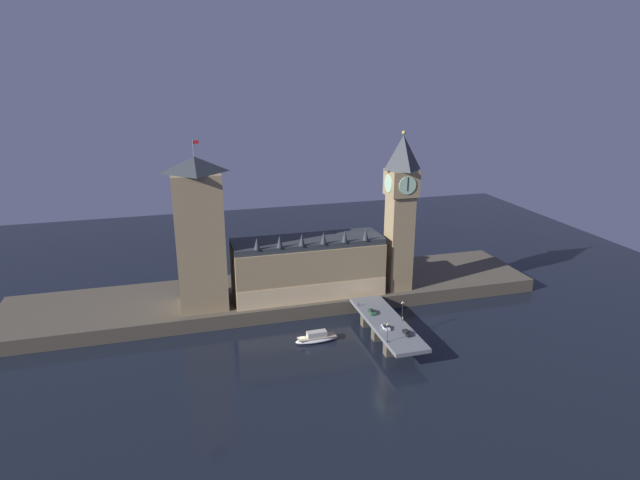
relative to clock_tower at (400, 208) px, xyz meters
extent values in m
plane|color=black|center=(-48.17, -26.29, -40.43)|extent=(400.00, 400.00, 0.00)
cube|color=#4C4438|center=(-48.17, 12.71, -37.60)|extent=(220.00, 42.00, 5.65)
cube|color=#9E845B|center=(-38.07, 3.74, -24.06)|extent=(60.73, 19.06, 21.43)
cube|color=beige|center=(-38.07, -5.91, -30.92)|extent=(60.73, 0.20, 7.72)
cube|color=#2D3338|center=(-38.07, 3.74, -12.14)|extent=(60.73, 17.53, 2.40)
cone|color=#2D3338|center=(-59.76, -4.36, -8.59)|extent=(2.40, 2.40, 4.72)
cone|color=#2D3338|center=(-51.08, -4.36, -8.59)|extent=(2.40, 2.40, 4.72)
cone|color=#2D3338|center=(-42.41, -4.36, -8.59)|extent=(2.40, 2.40, 4.72)
cone|color=#2D3338|center=(-33.73, -4.36, -8.59)|extent=(2.40, 2.40, 4.72)
cone|color=#2D3338|center=(-25.06, -4.36, -8.59)|extent=(2.40, 2.40, 4.72)
cone|color=#2D3338|center=(-16.38, -4.36, -8.59)|extent=(2.40, 2.40, 4.72)
cube|color=#9E845B|center=(0.00, 0.00, -14.77)|extent=(9.58, 9.58, 40.02)
cube|color=#9E845B|center=(0.00, 0.00, 10.45)|extent=(11.31, 11.31, 10.41)
cylinder|color=#B7E5B7|center=(0.00, -5.78, 10.45)|extent=(7.20, 0.25, 7.20)
cylinder|color=#B7E5B7|center=(0.00, 5.78, 10.45)|extent=(7.20, 0.25, 7.20)
cylinder|color=#B7E5B7|center=(5.78, 0.00, 10.45)|extent=(0.25, 7.20, 7.20)
cylinder|color=#B7E5B7|center=(-5.78, 0.00, 10.45)|extent=(0.25, 7.20, 7.20)
cube|color=black|center=(0.00, -5.96, 10.99)|extent=(0.36, 0.10, 5.40)
pyramid|color=#2D3338|center=(0.00, 0.00, 22.54)|extent=(11.31, 11.31, 13.77)
sphere|color=gold|center=(0.00, 0.00, 30.23)|extent=(1.60, 1.60, 1.60)
cube|color=#9E845B|center=(-80.23, 4.09, -8.44)|extent=(17.77, 17.77, 52.68)
pyramid|color=#2D3338|center=(-80.23, 4.09, 20.80)|extent=(18.13, 18.13, 5.78)
cylinder|color=#99999E|center=(-80.23, 4.09, 26.68)|extent=(0.24, 0.24, 6.00)
cube|color=red|center=(-79.13, 4.09, 28.78)|extent=(2.00, 0.08, 1.20)
cube|color=slate|center=(-17.48, -31.29, -34.27)|extent=(12.66, 46.00, 1.40)
cube|color=#4C4438|center=(-17.48, -42.79, -37.70)|extent=(10.76, 3.20, 5.45)
cube|color=#4C4438|center=(-17.48, -31.29, -37.70)|extent=(10.76, 3.20, 5.45)
cube|color=#4C4438|center=(-17.48, -19.79, -37.70)|extent=(10.76, 3.20, 5.45)
cube|color=#235633|center=(-20.27, -23.68, -32.99)|extent=(1.89, 4.44, 0.81)
cube|color=black|center=(-20.27, -23.68, -32.36)|extent=(1.55, 2.00, 0.45)
cylinder|color=black|center=(-21.16, -22.30, -33.25)|extent=(0.22, 0.64, 0.64)
cylinder|color=black|center=(-19.37, -22.30, -33.25)|extent=(0.22, 0.64, 0.64)
cylinder|color=black|center=(-21.16, -25.06, -33.25)|extent=(0.22, 0.64, 0.64)
cylinder|color=black|center=(-19.37, -25.06, -33.25)|extent=(0.22, 0.64, 0.64)
cube|color=white|center=(-20.27, -36.92, -33.00)|extent=(1.99, 4.17, 0.79)
cube|color=black|center=(-20.27, -36.92, -32.38)|extent=(1.63, 1.88, 0.45)
cylinder|color=black|center=(-21.21, -35.63, -33.25)|extent=(0.22, 0.64, 0.64)
cylinder|color=black|center=(-19.33, -35.63, -33.25)|extent=(0.22, 0.64, 0.64)
cylinder|color=black|center=(-21.21, -38.22, -33.25)|extent=(0.22, 0.64, 0.64)
cylinder|color=black|center=(-19.33, -38.22, -33.25)|extent=(0.22, 0.64, 0.64)
cube|color=black|center=(-14.70, -42.65, -33.03)|extent=(1.81, 4.74, 0.74)
cube|color=black|center=(-14.70, -42.65, -32.44)|extent=(1.48, 2.13, 0.45)
cylinder|color=black|center=(-13.84, -44.12, -33.25)|extent=(0.22, 0.64, 0.64)
cylinder|color=black|center=(-15.56, -44.12, -33.25)|extent=(0.22, 0.64, 0.64)
cylinder|color=black|center=(-13.84, -41.18, -33.25)|extent=(0.22, 0.64, 0.64)
cylinder|color=black|center=(-15.56, -41.18, -33.25)|extent=(0.22, 0.64, 0.64)
cylinder|color=black|center=(-11.92, -32.78, -33.15)|extent=(0.28, 0.28, 0.84)
cylinder|color=gray|center=(-11.92, -32.78, -32.38)|extent=(0.38, 0.38, 0.70)
sphere|color=tan|center=(-11.92, -32.78, -31.91)|extent=(0.23, 0.23, 0.23)
cylinder|color=black|center=(-23.05, -16.22, -33.16)|extent=(0.28, 0.28, 0.83)
cylinder|color=#47384C|center=(-23.05, -16.22, -32.40)|extent=(0.38, 0.38, 0.69)
sphere|color=tan|center=(-23.05, -16.22, -31.95)|extent=(0.22, 0.22, 0.22)
cylinder|color=#2D3333|center=(-23.45, -46.01, -33.32)|extent=(0.56, 0.56, 0.50)
cylinder|color=#2D3333|center=(-23.45, -46.01, -30.22)|extent=(0.18, 0.18, 5.71)
sphere|color=#F9E5A3|center=(-23.45, -46.01, -26.81)|extent=(0.60, 0.60, 0.60)
sphere|color=#F9E5A3|center=(-23.90, -46.01, -27.16)|extent=(0.44, 0.44, 0.44)
sphere|color=#F9E5A3|center=(-23.00, -46.01, -27.16)|extent=(0.44, 0.44, 0.44)
cylinder|color=#2D3333|center=(-11.52, -31.29, -33.32)|extent=(0.56, 0.56, 0.50)
cylinder|color=#2D3333|center=(-11.52, -31.29, -30.23)|extent=(0.18, 0.18, 5.70)
sphere|color=#F9E5A3|center=(-11.52, -31.29, -26.83)|extent=(0.60, 0.60, 0.60)
sphere|color=#F9E5A3|center=(-11.97, -31.29, -27.18)|extent=(0.44, 0.44, 0.44)
sphere|color=#F9E5A3|center=(-11.07, -31.29, -27.18)|extent=(0.44, 0.44, 0.44)
ellipsoid|color=white|center=(-42.79, -27.17, -39.37)|extent=(15.99, 4.96, 2.10)
cube|color=tan|center=(-42.79, -27.17, -38.42)|extent=(14.06, 4.01, 0.24)
cube|color=#B7B2A8|center=(-42.79, -27.17, -37.24)|extent=(7.22, 2.99, 2.10)
camera|label=1|loc=(-88.35, -194.06, 53.27)|focal=30.00mm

